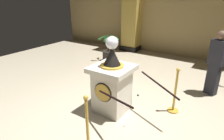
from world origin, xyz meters
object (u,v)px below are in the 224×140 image
object	(u,v)px
stanchion_near	(88,130)
bystander_guest	(216,62)
potted_palm_left	(109,52)
pedestal_clock	(112,84)
stanchion_far	(175,97)

from	to	relation	value
stanchion_near	bystander_guest	bearing A→B (deg)	65.92
stanchion_near	potted_palm_left	size ratio (longest dim) A/B	0.89
pedestal_clock	stanchion_near	world-z (taller)	pedestal_clock
stanchion_far	stanchion_near	bearing A→B (deg)	-115.07
stanchion_far	pedestal_clock	bearing A→B (deg)	-148.65
stanchion_near	stanchion_far	distance (m)	2.08
stanchion_far	potted_palm_left	bearing A→B (deg)	146.20
potted_palm_left	bystander_guest	distance (m)	3.88
stanchion_near	pedestal_clock	bearing A→B (deg)	103.87
pedestal_clock	bystander_guest	distance (m)	2.71
stanchion_near	bystander_guest	xyz separation A→B (m)	(1.45, 3.24, 0.53)
bystander_guest	stanchion_near	bearing A→B (deg)	-114.08
stanchion_near	potted_palm_left	bearing A→B (deg)	119.95
bystander_guest	stanchion_far	bearing A→B (deg)	-112.69
pedestal_clock	potted_palm_left	size ratio (longest dim) A/B	1.50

